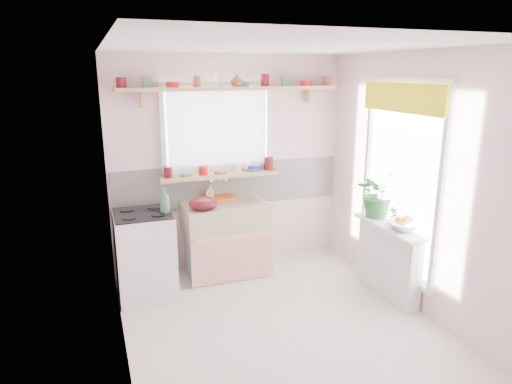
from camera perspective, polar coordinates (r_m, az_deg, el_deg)
name	(u,v)px	position (r m, az deg, el deg)	size (l,w,h in m)	color
room	(308,161)	(4.97, 6.52, 3.92)	(3.20, 3.20, 3.20)	silver
sink_unit	(226,238)	(5.32, -3.77, -5.77)	(0.95, 0.65, 1.11)	white
cooker	(145,255)	(4.92, -13.70, -7.60)	(0.58, 0.58, 0.93)	white
radiator_ledge	(388,259)	(5.03, 16.18, -8.03)	(0.22, 0.95, 0.78)	white
windowsill	(220,175)	(5.29, -4.48, 2.10)	(1.40, 0.22, 0.04)	tan
pine_shelf	(232,88)	(5.20, -3.04, 12.80)	(2.52, 0.24, 0.04)	tan
shelf_crockery	(230,82)	(5.19, -3.30, 13.62)	(2.47, 0.11, 0.12)	#590F14
sill_crockery	(219,169)	(5.27, -4.67, 2.88)	(1.35, 0.11, 0.12)	#590F14
dish_tray	(219,198)	(5.37, -4.67, -0.70)	(0.35, 0.26, 0.04)	#E94A14
colander	(203,203)	(4.98, -6.63, -1.39)	(0.31, 0.31, 0.14)	#520E16
jade_plant	(378,193)	(5.08, 15.00, -0.14)	(0.47, 0.41, 0.52)	#276229
fruit_bowl	(404,226)	(4.79, 18.01, -4.06)	(0.31, 0.31, 0.08)	silver
herb_pot	(393,215)	(4.91, 16.74, -2.83)	(0.10, 0.07, 0.19)	#2C5A24
soap_bottle_sink	(210,192)	(5.33, -5.80, -0.01)	(0.09, 0.09, 0.19)	#F6EE6D
sill_cup	(246,167)	(5.43, -1.28, 3.20)	(0.12, 0.12, 0.09)	white
sill_bowl	(253,167)	(5.47, -0.32, 3.14)	(0.22, 0.22, 0.07)	#3244A4
shelf_vase	(237,80)	(5.15, -2.43, 13.80)	(0.14, 0.14, 0.14)	brown
cooker_bottle	(165,201)	(4.68, -11.35, -1.07)	(0.10, 0.10, 0.26)	#3E7C4F
fruit	(405,220)	(4.78, 18.08, -3.33)	(0.20, 0.14, 0.10)	orange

